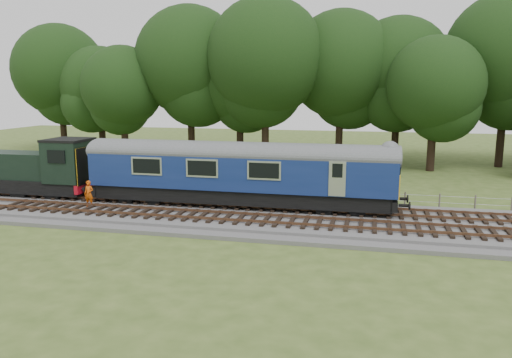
# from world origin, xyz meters

# --- Properties ---
(ground) EXTENTS (120.00, 120.00, 0.00)m
(ground) POSITION_xyz_m (0.00, 0.00, 0.00)
(ground) COLOR #3F561F
(ground) RESTS_ON ground
(ballast) EXTENTS (70.00, 7.00, 0.35)m
(ballast) POSITION_xyz_m (0.00, 0.00, 0.17)
(ballast) COLOR #4C4C4F
(ballast) RESTS_ON ground
(track_north) EXTENTS (67.20, 2.40, 0.21)m
(track_north) POSITION_xyz_m (0.00, 1.40, 0.42)
(track_north) COLOR black
(track_north) RESTS_ON ballast
(track_south) EXTENTS (67.20, 2.40, 0.21)m
(track_south) POSITION_xyz_m (0.00, -1.60, 0.42)
(track_south) COLOR black
(track_south) RESTS_ON ballast
(fence) EXTENTS (64.00, 0.12, 1.00)m
(fence) POSITION_xyz_m (0.00, 4.50, 0.00)
(fence) COLOR #6B6054
(fence) RESTS_ON ground
(tree_line) EXTENTS (70.00, 8.00, 18.00)m
(tree_line) POSITION_xyz_m (0.00, 22.00, 0.00)
(tree_line) COLOR black
(tree_line) RESTS_ON ground
(dmu_railcar) EXTENTS (18.05, 2.86, 3.88)m
(dmu_railcar) POSITION_xyz_m (-3.62, 1.40, 2.61)
(dmu_railcar) COLOR black
(dmu_railcar) RESTS_ON ground
(shunter_loco) EXTENTS (8.91, 2.60, 3.38)m
(shunter_loco) POSITION_xyz_m (-17.55, 1.40, 1.97)
(shunter_loco) COLOR black
(shunter_loco) RESTS_ON ground
(worker) EXTENTS (0.56, 0.37, 1.55)m
(worker) POSITION_xyz_m (-12.18, -0.84, 1.12)
(worker) COLOR #E2540B
(worker) RESTS_ON ballast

